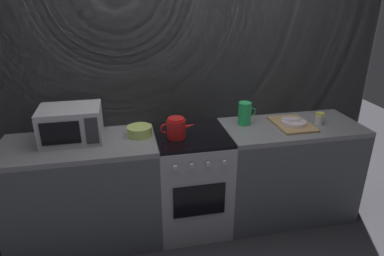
% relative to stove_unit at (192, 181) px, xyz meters
% --- Properties ---
extents(ground_plane, '(8.00, 8.00, 0.00)m').
position_rel_stove_unit_xyz_m(ground_plane, '(0.00, 0.00, -0.45)').
color(ground_plane, '#2D2D33').
extents(back_wall, '(3.60, 0.05, 2.40)m').
position_rel_stove_unit_xyz_m(back_wall, '(0.00, 0.32, 0.75)').
color(back_wall, gray).
rests_on(back_wall, ground_plane).
extents(counter_left, '(1.20, 0.60, 0.90)m').
position_rel_stove_unit_xyz_m(counter_left, '(-0.90, 0.00, 0.00)').
color(counter_left, '#515459').
rests_on(counter_left, ground_plane).
extents(stove_unit, '(0.60, 0.63, 0.90)m').
position_rel_stove_unit_xyz_m(stove_unit, '(0.00, 0.00, 0.00)').
color(stove_unit, '#9E9EA3').
rests_on(stove_unit, ground_plane).
extents(counter_right, '(1.20, 0.60, 0.90)m').
position_rel_stove_unit_xyz_m(counter_right, '(0.90, 0.00, 0.00)').
color(counter_right, '#515459').
rests_on(counter_right, ground_plane).
extents(microwave, '(0.46, 0.35, 0.27)m').
position_rel_stove_unit_xyz_m(microwave, '(-0.94, 0.07, 0.59)').
color(microwave, '#B2B2B7').
rests_on(microwave, counter_left).
extents(kettle, '(0.28, 0.15, 0.17)m').
position_rel_stove_unit_xyz_m(kettle, '(-0.13, -0.04, 0.53)').
color(kettle, red).
rests_on(kettle, stove_unit).
extents(mixing_bowl, '(0.20, 0.20, 0.08)m').
position_rel_stove_unit_xyz_m(mixing_bowl, '(-0.42, 0.05, 0.49)').
color(mixing_bowl, '#B7D166').
rests_on(mixing_bowl, counter_left).
extents(pitcher, '(0.16, 0.11, 0.20)m').
position_rel_stove_unit_xyz_m(pitcher, '(0.50, 0.11, 0.55)').
color(pitcher, green).
rests_on(pitcher, counter_right).
extents(dish_pile, '(0.30, 0.40, 0.06)m').
position_rel_stove_unit_xyz_m(dish_pile, '(0.90, -0.01, 0.47)').
color(dish_pile, tan).
rests_on(dish_pile, counter_right).
extents(spice_jar, '(0.08, 0.08, 0.10)m').
position_rel_stove_unit_xyz_m(spice_jar, '(1.14, -0.02, 0.50)').
color(spice_jar, silver).
rests_on(spice_jar, counter_right).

